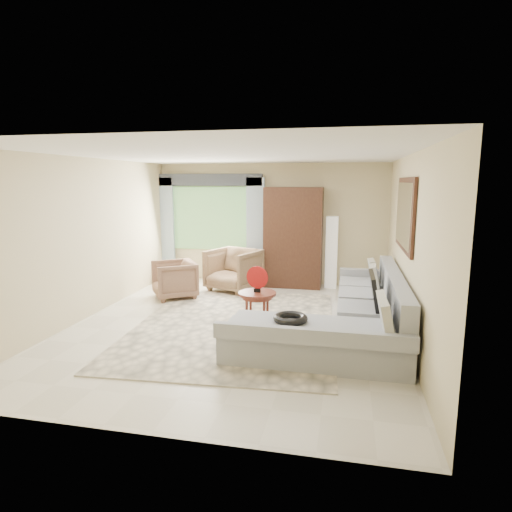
% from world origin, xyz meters
% --- Properties ---
extents(ground, '(6.00, 6.00, 0.00)m').
position_xyz_m(ground, '(0.00, 0.00, 0.00)').
color(ground, silver).
rests_on(ground, ground).
extents(area_rug, '(3.24, 4.18, 0.02)m').
position_xyz_m(area_rug, '(-0.00, -0.02, 0.01)').
color(area_rug, beige).
rests_on(area_rug, ground).
extents(sectional_sofa, '(2.30, 3.46, 0.90)m').
position_xyz_m(sectional_sofa, '(1.78, -0.18, 0.28)').
color(sectional_sofa, '#979B9F').
rests_on(sectional_sofa, ground).
extents(tv_screen, '(0.14, 0.74, 0.48)m').
position_xyz_m(tv_screen, '(2.05, -0.20, 0.72)').
color(tv_screen, black).
rests_on(tv_screen, sectional_sofa).
extents(garden_hose, '(0.43, 0.43, 0.09)m').
position_xyz_m(garden_hose, '(1.00, -1.12, 0.55)').
color(garden_hose, black).
rests_on(garden_hose, sectional_sofa).
extents(coffee_table, '(0.57, 0.57, 0.57)m').
position_xyz_m(coffee_table, '(0.36, -0.07, 0.30)').
color(coffee_table, '#491913').
rests_on(coffee_table, ground).
extents(red_disc, '(0.34, 0.09, 0.34)m').
position_xyz_m(red_disc, '(0.36, -0.07, 0.80)').
color(red_disc, '#A31010').
rests_on(red_disc, coffee_table).
extents(armchair_left, '(1.08, 1.07, 0.71)m').
position_xyz_m(armchair_left, '(-1.57, 1.32, 0.36)').
color(armchair_left, '#866149').
rests_on(armchair_left, ground).
extents(armchair_right, '(1.19, 1.21, 0.86)m').
position_xyz_m(armchair_right, '(-0.60, 2.11, 0.43)').
color(armchair_right, '#947250').
rests_on(armchair_right, ground).
extents(potted_plant, '(0.56, 0.52, 0.51)m').
position_xyz_m(potted_plant, '(-2.22, 2.43, 0.26)').
color(potted_plant, '#999999').
rests_on(potted_plant, ground).
extents(armoire, '(1.20, 0.55, 2.10)m').
position_xyz_m(armoire, '(0.55, 2.72, 1.05)').
color(armoire, '#331811').
rests_on(armoire, ground).
extents(floor_lamp, '(0.24, 0.24, 1.50)m').
position_xyz_m(floor_lamp, '(1.35, 2.78, 0.75)').
color(floor_lamp, silver).
rests_on(floor_lamp, ground).
extents(window, '(1.80, 0.04, 1.40)m').
position_xyz_m(window, '(-1.35, 2.97, 1.40)').
color(window, '#669E59').
rests_on(window, wall_back).
extents(curtain_left, '(0.40, 0.08, 2.30)m').
position_xyz_m(curtain_left, '(-2.40, 2.88, 1.15)').
color(curtain_left, '#9EB7CC').
rests_on(curtain_left, ground).
extents(curtain_right, '(0.40, 0.08, 2.30)m').
position_xyz_m(curtain_right, '(-0.30, 2.88, 1.15)').
color(curtain_right, '#9EB7CC').
rests_on(curtain_right, ground).
extents(valance, '(2.40, 0.12, 0.26)m').
position_xyz_m(valance, '(-1.35, 2.90, 2.25)').
color(valance, '#1E232D').
rests_on(valance, wall_back).
extents(wall_mirror, '(0.05, 1.70, 1.05)m').
position_xyz_m(wall_mirror, '(2.46, 0.35, 1.75)').
color(wall_mirror, black).
rests_on(wall_mirror, wall_right).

